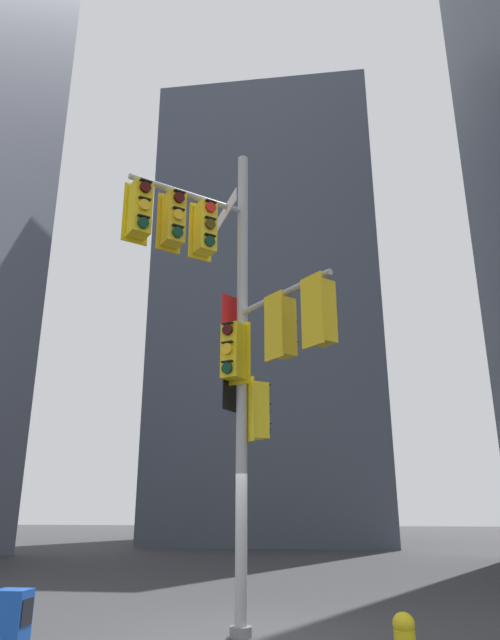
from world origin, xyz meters
The scene contains 4 objects.
ground centered at (0.00, 0.00, 0.00)m, with size 120.00×120.00×0.00m, color #38383A.
building_mid_block centered at (-1.91, 26.87, 14.26)m, with size 13.36×13.36×28.53m, color #4C5460.
signal_pole_assembly centered at (-0.11, -0.56, 5.21)m, with size 3.67×2.37×8.79m.
newspaper_box centered at (-2.79, -2.06, 0.45)m, with size 0.45×0.36×0.90m.
Camera 1 is at (1.49, -10.01, 1.94)m, focal length 32.07 mm.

